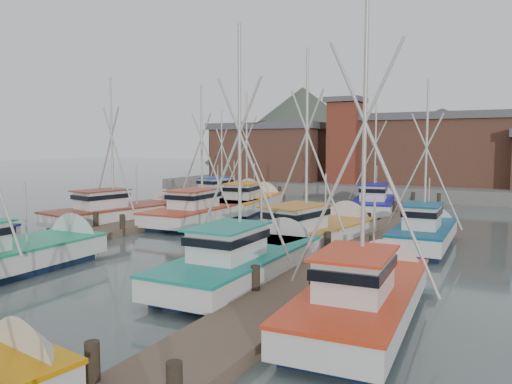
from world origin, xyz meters
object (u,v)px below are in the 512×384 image
at_px(boat_4, 4,257).
at_px(boat_12, 250,202).
at_px(boat_8, 209,211).
at_px(lookout_tower, 345,140).

xyz_separation_m(boat_4, boat_12, (-0.40, 21.19, -0.00)).
relative_size(boat_4, boat_8, 0.99).
relative_size(boat_4, boat_12, 1.02).
height_order(boat_8, boat_12, boat_12).
distance_m(lookout_tower, boat_12, 16.28).
bearing_deg(boat_12, boat_4, -98.35).
height_order(boat_4, boat_8, boat_4).
height_order(boat_4, boat_12, boat_4).
height_order(lookout_tower, boat_8, lookout_tower).
relative_size(lookout_tower, boat_8, 0.81).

